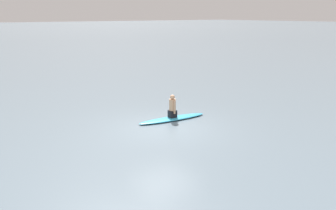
{
  "coord_description": "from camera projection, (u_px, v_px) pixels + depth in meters",
  "views": [
    {
      "loc": [
        11.71,
        -8.64,
        4.54
      ],
      "look_at": [
        -0.96,
        0.9,
        0.64
      ],
      "focal_mm": 39.83,
      "sensor_mm": 36.0,
      "label": 1
    }
  ],
  "objects": [
    {
      "name": "ground_plane",
      "position": [
        165.0,
        128.0,
        15.21
      ],
      "size": [
        400.0,
        400.0,
        0.0
      ],
      "primitive_type": "plane",
      "color": "slate"
    },
    {
      "name": "surfboard",
      "position": [
        172.0,
        118.0,
        16.35
      ],
      "size": [
        0.96,
        3.34,
        0.12
      ],
      "primitive_type": "ellipsoid",
      "rotation": [
        0.0,
        0.0,
        1.47
      ],
      "color": "#339EC6",
      "rests_on": "ground"
    },
    {
      "name": "person_paddler",
      "position": [
        172.0,
        107.0,
        16.23
      ],
      "size": [
        0.44,
        0.36,
        1.01
      ],
      "rotation": [
        0.0,
        0.0,
        1.47
      ],
      "color": "black",
      "rests_on": "surfboard"
    }
  ]
}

